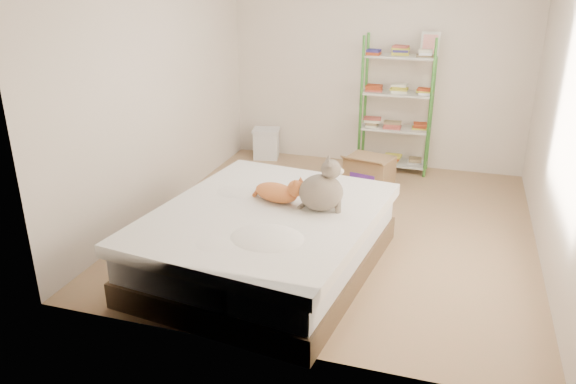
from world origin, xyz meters
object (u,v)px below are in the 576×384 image
at_px(shelf_unit, 397,107).
at_px(white_bin, 266,143).
at_px(orange_cat, 276,190).
at_px(bed, 266,240).
at_px(cardboard_box, 369,171).
at_px(grey_cat, 321,185).

height_order(shelf_unit, white_bin, shelf_unit).
distance_m(orange_cat, shelf_unit, 2.79).
height_order(bed, cardboard_box, bed).
distance_m(grey_cat, shelf_unit, 2.79).
relative_size(bed, shelf_unit, 1.36).
height_order(grey_cat, white_bin, grey_cat).
xyz_separation_m(grey_cat, cardboard_box, (0.07, 2.10, -0.60)).
bearing_deg(grey_cat, cardboard_box, -17.86).
height_order(bed, orange_cat, orange_cat).
height_order(grey_cat, cardboard_box, grey_cat).
bearing_deg(cardboard_box, bed, -88.65).
relative_size(orange_cat, shelf_unit, 0.28).
relative_size(orange_cat, cardboard_box, 0.83).
bearing_deg(grey_cat, shelf_unit, -21.38).
bearing_deg(white_bin, orange_cat, -68.74).
distance_m(grey_cat, cardboard_box, 2.18).
relative_size(bed, orange_cat, 4.79).
distance_m(bed, white_bin, 3.08).
distance_m(bed, grey_cat, 0.68).
distance_m(bed, shelf_unit, 3.06).
height_order(cardboard_box, white_bin, cardboard_box).
distance_m(shelf_unit, cardboard_box, 0.95).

